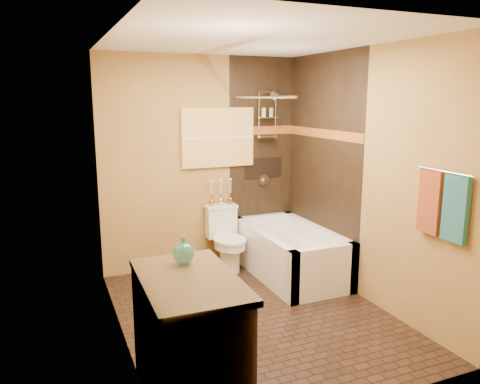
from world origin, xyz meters
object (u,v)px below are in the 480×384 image
sunset_painting (218,138)px  toilet (226,238)px  bathtub (290,257)px  vanity (189,340)px

sunset_painting → toilet: 1.20m
bathtub → vanity: vanity is taller
toilet → vanity: (-1.12, -2.22, 0.06)m
sunset_painting → bathtub: 1.63m
bathtub → vanity: (-1.72, -1.75, 0.22)m
sunset_painting → vanity: bearing=-114.4°
vanity → sunset_painting: bearing=66.6°
bathtub → toilet: size_ratio=2.01×
toilet → sunset_painting: bearing=91.5°
toilet → vanity: vanity is taller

